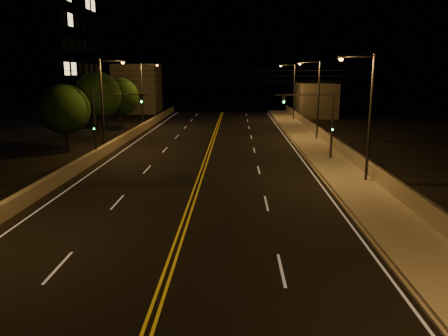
{
  "coord_description": "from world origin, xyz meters",
  "views": [
    {
      "loc": [
        2.65,
        -5.64,
        7.76
      ],
      "look_at": [
        2.0,
        18.0,
        2.5
      ],
      "focal_mm": 35.0,
      "sensor_mm": 36.0,
      "label": 1
    }
  ],
  "objects_px": {
    "streetlight_1": "(366,111)",
    "tree_2": "(120,97)",
    "tree_0": "(65,110)",
    "streetlight_2": "(316,95)",
    "streetlight_5": "(105,99)",
    "streetlight_3": "(292,88)",
    "traffic_signal_left": "(106,118)",
    "traffic_signal_right": "(321,118)",
    "streetlight_6": "(144,91)",
    "tree_1": "(98,96)"
  },
  "relations": [
    {
      "from": "streetlight_1",
      "to": "tree_2",
      "type": "relative_size",
      "value": 1.28
    },
    {
      "from": "tree_0",
      "to": "tree_2",
      "type": "xyz_separation_m",
      "value": [
        0.83,
        17.51,
        0.24
      ]
    },
    {
      "from": "streetlight_2",
      "to": "tree_0",
      "type": "height_order",
      "value": "streetlight_2"
    },
    {
      "from": "streetlight_1",
      "to": "streetlight_5",
      "type": "xyz_separation_m",
      "value": [
        -21.43,
        11.77,
        0.0
      ]
    },
    {
      "from": "streetlight_1",
      "to": "tree_0",
      "type": "relative_size",
      "value": 1.35
    },
    {
      "from": "streetlight_3",
      "to": "streetlight_5",
      "type": "bearing_deg",
      "value": -127.26
    },
    {
      "from": "traffic_signal_left",
      "to": "traffic_signal_right",
      "type": "bearing_deg",
      "value": 0.0
    },
    {
      "from": "streetlight_3",
      "to": "streetlight_5",
      "type": "relative_size",
      "value": 1.0
    },
    {
      "from": "streetlight_2",
      "to": "traffic_signal_left",
      "type": "distance_m",
      "value": 23.25
    },
    {
      "from": "streetlight_1",
      "to": "streetlight_6",
      "type": "xyz_separation_m",
      "value": [
        -21.43,
        29.79,
        0.0
      ]
    },
    {
      "from": "streetlight_6",
      "to": "tree_0",
      "type": "relative_size",
      "value": 1.35
    },
    {
      "from": "streetlight_1",
      "to": "traffic_signal_left",
      "type": "bearing_deg",
      "value": 158.65
    },
    {
      "from": "streetlight_1",
      "to": "tree_1",
      "type": "xyz_separation_m",
      "value": [
        -25.74,
        23.25,
        -0.28
      ]
    },
    {
      "from": "streetlight_5",
      "to": "traffic_signal_right",
      "type": "bearing_deg",
      "value": -10.91
    },
    {
      "from": "streetlight_1",
      "to": "streetlight_3",
      "type": "xyz_separation_m",
      "value": [
        0.0,
        39.95,
        0.0
      ]
    },
    {
      "from": "streetlight_3",
      "to": "tree_2",
      "type": "relative_size",
      "value": 1.28
    },
    {
      "from": "tree_0",
      "to": "tree_1",
      "type": "distance_m",
      "value": 11.27
    },
    {
      "from": "streetlight_1",
      "to": "streetlight_2",
      "type": "height_order",
      "value": "same"
    },
    {
      "from": "streetlight_5",
      "to": "tree_2",
      "type": "bearing_deg",
      "value": 100.33
    },
    {
      "from": "streetlight_1",
      "to": "tree_2",
      "type": "xyz_separation_m",
      "value": [
        -24.66,
        29.51,
        -0.77
      ]
    },
    {
      "from": "streetlight_2",
      "to": "traffic_signal_left",
      "type": "xyz_separation_m",
      "value": [
        -20.3,
        -11.26,
        -1.35
      ]
    },
    {
      "from": "tree_1",
      "to": "traffic_signal_right",
      "type": "bearing_deg",
      "value": -32.31
    },
    {
      "from": "streetlight_2",
      "to": "tree_2",
      "type": "distance_m",
      "value": 26.74
    },
    {
      "from": "tree_0",
      "to": "streetlight_2",
      "type": "bearing_deg",
      "value": 15.77
    },
    {
      "from": "traffic_signal_left",
      "to": "tree_1",
      "type": "relative_size",
      "value": 0.77
    },
    {
      "from": "streetlight_3",
      "to": "traffic_signal_left",
      "type": "relative_size",
      "value": 1.48
    },
    {
      "from": "traffic_signal_left",
      "to": "tree_1",
      "type": "bearing_deg",
      "value": 109.57
    },
    {
      "from": "streetlight_2",
      "to": "streetlight_5",
      "type": "height_order",
      "value": "same"
    },
    {
      "from": "streetlight_3",
      "to": "tree_0",
      "type": "height_order",
      "value": "streetlight_3"
    },
    {
      "from": "streetlight_3",
      "to": "traffic_signal_right",
      "type": "distance_m",
      "value": 32.08
    },
    {
      "from": "streetlight_5",
      "to": "tree_2",
      "type": "relative_size",
      "value": 1.28
    },
    {
      "from": "streetlight_6",
      "to": "tree_2",
      "type": "distance_m",
      "value": 3.34
    },
    {
      "from": "tree_1",
      "to": "streetlight_2",
      "type": "bearing_deg",
      "value": -8.94
    },
    {
      "from": "tree_2",
      "to": "traffic_signal_left",
      "type": "bearing_deg",
      "value": -78.57
    },
    {
      "from": "traffic_signal_right",
      "to": "traffic_signal_left",
      "type": "height_order",
      "value": "same"
    },
    {
      "from": "streetlight_1",
      "to": "streetlight_5",
      "type": "distance_m",
      "value": 24.45
    },
    {
      "from": "streetlight_1",
      "to": "traffic_signal_right",
      "type": "distance_m",
      "value": 8.19
    },
    {
      "from": "tree_0",
      "to": "tree_1",
      "type": "xyz_separation_m",
      "value": [
        -0.26,
        11.25,
        0.74
      ]
    },
    {
      "from": "traffic_signal_left",
      "to": "tree_0",
      "type": "distance_m",
      "value": 6.6
    },
    {
      "from": "streetlight_2",
      "to": "streetlight_6",
      "type": "distance_m",
      "value": 23.91
    },
    {
      "from": "streetlight_6",
      "to": "traffic_signal_left",
      "type": "xyz_separation_m",
      "value": [
        1.13,
        -21.86,
        -1.35
      ]
    },
    {
      "from": "tree_2",
      "to": "tree_0",
      "type": "bearing_deg",
      "value": -92.7
    },
    {
      "from": "traffic_signal_right",
      "to": "tree_1",
      "type": "distance_m",
      "value": 28.67
    },
    {
      "from": "streetlight_2",
      "to": "streetlight_1",
      "type": "bearing_deg",
      "value": -90.0
    },
    {
      "from": "streetlight_5",
      "to": "tree_1",
      "type": "distance_m",
      "value": 12.26
    },
    {
      "from": "streetlight_1",
      "to": "tree_2",
      "type": "distance_m",
      "value": 38.47
    },
    {
      "from": "streetlight_3",
      "to": "traffic_signal_right",
      "type": "xyz_separation_m",
      "value": [
        -1.53,
        -32.01,
        -1.35
      ]
    },
    {
      "from": "streetlight_3",
      "to": "streetlight_1",
      "type": "bearing_deg",
      "value": -90.0
    },
    {
      "from": "streetlight_3",
      "to": "streetlight_5",
      "type": "height_order",
      "value": "same"
    },
    {
      "from": "traffic_signal_left",
      "to": "tree_2",
      "type": "relative_size",
      "value": 0.86
    }
  ]
}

